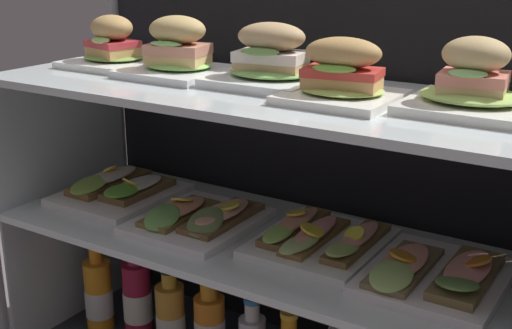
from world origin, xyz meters
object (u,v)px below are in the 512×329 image
plated_roll_sandwich_right_of_center (342,78)px  juice_bottle_back_right (211,327)px  open_sandwich_tray_center (436,274)px  open_sandwich_tray_far_right (119,189)px  plated_roll_sandwich_left_of_center (178,54)px  juice_bottle_front_second (137,299)px  open_sandwich_tray_right_of_center (319,239)px  plated_roll_sandwich_center (271,63)px  plated_roll_sandwich_near_left_corner (113,48)px  plated_roll_sandwich_mid_right (473,86)px  juice_bottle_front_middle (171,319)px  juice_bottle_front_fourth (99,294)px  open_sandwich_tray_far_left (199,217)px

plated_roll_sandwich_right_of_center → juice_bottle_back_right: (-0.31, 0.02, -0.60)m
open_sandwich_tray_center → open_sandwich_tray_far_right: bearing=178.1°
plated_roll_sandwich_left_of_center → juice_bottle_front_second: size_ratio=0.82×
open_sandwich_tray_right_of_center → plated_roll_sandwich_right_of_center: bearing=-34.9°
open_sandwich_tray_center → plated_roll_sandwich_center: bearing=171.9°
juice_bottle_front_second → juice_bottle_back_right: size_ratio=1.13×
plated_roll_sandwich_near_left_corner → open_sandwich_tray_center: plated_roll_sandwich_near_left_corner is taller
plated_roll_sandwich_near_left_corner → plated_roll_sandwich_mid_right: (0.79, -0.01, -0.00)m
plated_roll_sandwich_near_left_corner → juice_bottle_front_second: size_ratio=0.76×
plated_roll_sandwich_mid_right → open_sandwich_tray_right_of_center: (-0.26, -0.01, -0.32)m
juice_bottle_front_middle → juice_bottle_front_second: bearing=175.0°
plated_roll_sandwich_center → plated_roll_sandwich_near_left_corner: bearing=-179.3°
plated_roll_sandwich_mid_right → plated_roll_sandwich_left_of_center: bearing=-179.5°
plated_roll_sandwich_mid_right → open_sandwich_tray_far_right: (-0.78, -0.01, -0.32)m
plated_roll_sandwich_right_of_center → juice_bottle_front_fourth: plated_roll_sandwich_right_of_center is taller
plated_roll_sandwich_center → juice_bottle_front_second: plated_roll_sandwich_center is taller
plated_roll_sandwich_right_of_center → open_sandwich_tray_right_of_center: size_ratio=0.70×
open_sandwich_tray_right_of_center → juice_bottle_front_fourth: (-0.58, -0.04, -0.27)m
open_sandwich_tray_right_of_center → juice_bottle_front_middle: size_ratio=1.24×
plated_roll_sandwich_near_left_corner → plated_roll_sandwich_mid_right: bearing=-0.6°
plated_roll_sandwich_right_of_center → juice_bottle_back_right: plated_roll_sandwich_right_of_center is taller
juice_bottle_back_right → juice_bottle_front_second: bearing=-178.8°
plated_roll_sandwich_right_of_center → juice_bottle_front_middle: bearing=178.6°
open_sandwich_tray_far_left → juice_bottle_front_fourth: 0.42m
open_sandwich_tray_far_right → open_sandwich_tray_center: open_sandwich_tray_far_right is taller
open_sandwich_tray_right_of_center → juice_bottle_front_fourth: size_ratio=1.12×
open_sandwich_tray_far_left → open_sandwich_tray_center: (0.50, 0.01, 0.00)m
open_sandwich_tray_center → juice_bottle_front_middle: 0.66m
open_sandwich_tray_far_left → open_sandwich_tray_center: 0.50m
open_sandwich_tray_far_right → juice_bottle_front_middle: size_ratio=1.24×
juice_bottle_back_right → open_sandwich_tray_far_right: bearing=177.7°
plated_roll_sandwich_center → plated_roll_sandwich_mid_right: 0.39m
open_sandwich_tray_far_right → open_sandwich_tray_far_left: open_sandwich_tray_far_right is taller
open_sandwich_tray_right_of_center → open_sandwich_tray_center: size_ratio=0.99×
open_sandwich_tray_far_left → juice_bottle_front_second: size_ratio=1.09×
plated_roll_sandwich_left_of_center → plated_roll_sandwich_right_of_center: bearing=-6.3°
open_sandwich_tray_center → plated_roll_sandwich_right_of_center: bearing=-177.1°
plated_roll_sandwich_left_of_center → open_sandwich_tray_far_left: bearing=-29.0°
plated_roll_sandwich_center → open_sandwich_tray_far_right: 0.51m
juice_bottle_front_second → plated_roll_sandwich_center: bearing=6.9°
plated_roll_sandwich_right_of_center → juice_bottle_front_second: (-0.52, 0.02, -0.59)m
open_sandwich_tray_right_of_center → plated_roll_sandwich_left_of_center: bearing=178.9°
plated_roll_sandwich_near_left_corner → open_sandwich_tray_right_of_center: bearing=-2.2°
plated_roll_sandwich_right_of_center → juice_bottle_front_second: 0.79m
plated_roll_sandwich_right_of_center → plated_roll_sandwich_near_left_corner: bearing=174.5°
open_sandwich_tray_center → juice_bottle_front_middle: size_ratio=1.25×
plated_roll_sandwich_near_left_corner → open_sandwich_tray_far_right: (0.01, -0.02, -0.32)m
plated_roll_sandwich_right_of_center → plated_roll_sandwich_mid_right: 0.21m
open_sandwich_tray_center → plated_roll_sandwich_mid_right: bearing=60.5°
plated_roll_sandwich_left_of_center → juice_bottle_front_fourth: (-0.24, -0.04, -0.60)m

